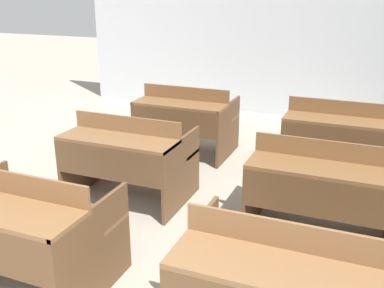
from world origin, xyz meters
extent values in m
cube|color=silver|center=(0.00, 6.45, 1.45)|extent=(6.47, 0.06, 2.90)
cube|color=brown|center=(-0.07, 1.56, 0.33)|extent=(0.03, 0.80, 0.67)
cube|color=brown|center=(-0.59, 1.52, 0.74)|extent=(1.08, 0.02, 0.15)
cube|color=brown|center=(-0.59, 1.80, 0.43)|extent=(1.08, 0.31, 0.03)
cube|color=brown|center=(-0.59, 1.80, 0.15)|extent=(1.03, 0.04, 0.04)
cube|color=brown|center=(0.59, 1.59, 0.33)|extent=(0.03, 0.80, 0.67)
cube|color=brown|center=(1.12, 1.38, 0.65)|extent=(1.08, 0.38, 0.03)
cube|color=brown|center=(1.12, 1.55, 0.74)|extent=(1.08, 0.02, 0.15)
cube|color=brown|center=(1.12, 1.83, 0.43)|extent=(1.08, 0.31, 0.03)
cube|color=brown|center=(-1.14, 2.97, 0.33)|extent=(0.03, 0.80, 0.67)
cube|color=brown|center=(-0.09, 2.97, 0.33)|extent=(0.03, 0.80, 0.67)
cube|color=brown|center=(-0.62, 2.76, 0.65)|extent=(1.08, 0.38, 0.03)
cube|color=brown|center=(-0.62, 2.58, 0.49)|extent=(1.03, 0.02, 0.30)
cube|color=brown|center=(-0.62, 2.93, 0.74)|extent=(1.08, 0.02, 0.15)
cube|color=brown|center=(-0.62, 3.21, 0.43)|extent=(1.08, 0.31, 0.03)
cube|color=brown|center=(-0.62, 3.21, 0.15)|extent=(1.03, 0.04, 0.04)
cube|color=brown|center=(0.61, 2.96, 0.33)|extent=(0.03, 0.80, 0.67)
cube|color=brown|center=(1.14, 2.75, 0.65)|extent=(1.08, 0.38, 0.03)
cube|color=brown|center=(1.14, 2.57, 0.49)|extent=(1.03, 0.02, 0.30)
cube|color=brown|center=(1.14, 2.93, 0.74)|extent=(1.08, 0.02, 0.15)
cube|color=brown|center=(1.14, 3.21, 0.43)|extent=(1.08, 0.31, 0.03)
cube|color=brown|center=(1.14, 3.21, 0.15)|extent=(1.03, 0.04, 0.04)
cube|color=brown|center=(-1.14, 4.34, 0.33)|extent=(0.03, 0.80, 0.67)
cube|color=brown|center=(-0.09, 4.34, 0.33)|extent=(0.03, 0.80, 0.67)
cube|color=brown|center=(-0.61, 4.12, 0.65)|extent=(1.08, 0.38, 0.03)
cube|color=brown|center=(-0.61, 3.95, 0.49)|extent=(1.03, 0.02, 0.30)
cube|color=brown|center=(-0.61, 4.30, 0.74)|extent=(1.08, 0.02, 0.15)
cube|color=brown|center=(-0.61, 4.58, 0.43)|extent=(1.08, 0.31, 0.03)
cube|color=brown|center=(-0.61, 4.58, 0.15)|extent=(1.03, 0.04, 0.04)
cube|color=brown|center=(0.62, 4.33, 0.33)|extent=(0.03, 0.80, 0.67)
cube|color=brown|center=(1.15, 4.12, 0.65)|extent=(1.08, 0.38, 0.03)
cube|color=brown|center=(1.15, 3.94, 0.49)|extent=(1.03, 0.02, 0.30)
cube|color=brown|center=(1.15, 4.30, 0.74)|extent=(1.08, 0.02, 0.15)
cube|color=brown|center=(1.15, 4.58, 0.43)|extent=(1.08, 0.31, 0.03)
cube|color=brown|center=(1.15, 4.58, 0.15)|extent=(1.03, 0.04, 0.04)
camera|label=1|loc=(1.43, -0.47, 1.93)|focal=42.00mm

